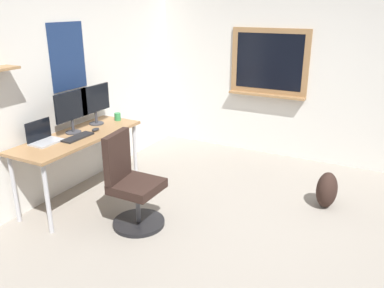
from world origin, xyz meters
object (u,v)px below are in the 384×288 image
object	(u,v)px
coffee_mug	(118,117)
computer_mouse	(96,130)
desk	(79,142)
monitor_primary	(72,109)
keyboard	(78,137)
laptop	(43,137)
office_chair	(131,187)
backpack	(327,190)
monitor_secondary	(95,102)

from	to	relation	value
coffee_mug	computer_mouse	bearing A→B (deg)	-173.82
desk	monitor_primary	world-z (taller)	monitor_primary
desk	keyboard	xyz separation A→B (m)	(-0.08, -0.07, 0.09)
monitor_primary	computer_mouse	size ratio (longest dim) A/B	4.46
laptop	monitor_primary	xyz separation A→B (m)	(0.38, -0.05, 0.22)
desk	laptop	bearing A→B (deg)	157.81
computer_mouse	keyboard	bearing A→B (deg)	180.00
laptop	office_chair	bearing A→B (deg)	-81.38
desk	office_chair	bearing A→B (deg)	-103.30
monitor_primary	coffee_mug	size ratio (longest dim) A/B	5.04
laptop	computer_mouse	xyz separation A→B (m)	(0.55, -0.21, -0.04)
office_chair	keyboard	world-z (taller)	office_chair
keyboard	computer_mouse	size ratio (longest dim) A/B	3.56
monitor_primary	office_chair	bearing A→B (deg)	-104.26
monitor_primary	coffee_mug	bearing A→B (deg)	-10.33
desk	office_chair	xyz separation A→B (m)	(-0.20, -0.83, -0.27)
computer_mouse	coffee_mug	bearing A→B (deg)	6.18
laptop	computer_mouse	distance (m)	0.59
monitor_primary	coffee_mug	world-z (taller)	monitor_primary
keyboard	computer_mouse	distance (m)	0.28
office_chair	laptop	bearing A→B (deg)	98.62
monitor_primary	desk	bearing A→B (deg)	-112.53
coffee_mug	backpack	xyz separation A→B (m)	(0.42, -2.47, -0.61)
desk	computer_mouse	world-z (taller)	computer_mouse
desk	coffee_mug	bearing A→B (deg)	-1.90
monitor_secondary	coffee_mug	size ratio (longest dim) A/B	5.04
office_chair	coffee_mug	size ratio (longest dim) A/B	10.33
office_chair	coffee_mug	xyz separation A→B (m)	(0.86, 0.81, 0.40)
monitor_primary	backpack	world-z (taller)	monitor_primary
office_chair	computer_mouse	bearing A→B (deg)	62.24
monitor_secondary	coffee_mug	bearing A→B (deg)	-25.06
computer_mouse	coffee_mug	size ratio (longest dim) A/B	1.13
office_chair	coffee_mug	world-z (taller)	office_chair
computer_mouse	backpack	bearing A→B (deg)	-69.98
monitor_primary	keyboard	bearing A→B (deg)	-124.94
office_chair	monitor_primary	distance (m)	1.14
laptop	keyboard	size ratio (longest dim) A/B	0.84
computer_mouse	desk	bearing A→B (deg)	160.50
office_chair	monitor_primary	size ratio (longest dim) A/B	2.05
office_chair	keyboard	size ratio (longest dim) A/B	2.57
laptop	backpack	xyz separation A→B (m)	(1.43, -2.63, -0.61)
monitor_secondary	desk	bearing A→B (deg)	-167.64
monitor_primary	computer_mouse	bearing A→B (deg)	-44.85
office_chair	laptop	size ratio (longest dim) A/B	3.06
office_chair	backpack	distance (m)	2.10
monitor_secondary	office_chair	bearing A→B (deg)	-123.74
office_chair	monitor_secondary	size ratio (longest dim) A/B	2.05
backpack	monitor_secondary	bearing A→B (deg)	104.40
office_chair	keyboard	distance (m)	0.85
coffee_mug	desk	bearing A→B (deg)	178.10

